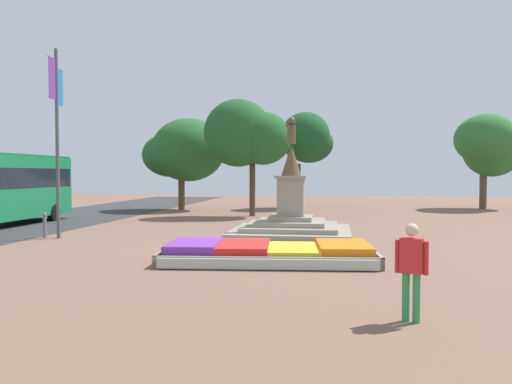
{
  "coord_description": "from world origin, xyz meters",
  "views": [
    {
      "loc": [
        3.65,
        -16.88,
        2.59
      ],
      "look_at": [
        0.94,
        0.93,
        1.9
      ],
      "focal_mm": 35.0,
      "sensor_mm": 36.0,
      "label": 1
    }
  ],
  "objects": [
    {
      "name": "ground_plane",
      "position": [
        0.0,
        0.0,
        0.0
      ],
      "size": [
        81.35,
        81.35,
        0.0
      ],
      "primitive_type": "plane",
      "color": "brown"
    },
    {
      "name": "flower_planter",
      "position": [
        1.79,
        -2.53,
        0.25
      ],
      "size": [
        6.44,
        3.32,
        0.57
      ],
      "color": "#38281C",
      "rests_on": "ground_plane"
    },
    {
      "name": "statue_monument",
      "position": [
        1.92,
        4.46,
        0.74
      ],
      "size": [
        5.01,
        5.01,
        4.98
      ],
      "color": "gray",
      "rests_on": "ground_plane"
    },
    {
      "name": "banner_pole",
      "position": [
        -7.06,
        1.39,
        4.12
      ],
      "size": [
        0.14,
        1.18,
        7.45
      ],
      "color": "#4C5156",
      "rests_on": "ground_plane"
    },
    {
      "name": "pedestrian_crossing_plaza",
      "position": [
        5.02,
        -8.0,
        1.0
      ],
      "size": [
        0.54,
        0.33,
        1.72
      ],
      "color": "#338C4C",
      "rests_on": "ground_plane"
    },
    {
      "name": "kerb_bollard_mid_b",
      "position": [
        -7.67,
        1.43,
        0.53
      ],
      "size": [
        0.15,
        0.15,
        1.02
      ],
      "color": "slate",
      "rests_on": "ground_plane"
    },
    {
      "name": "park_tree_far_left",
      "position": [
        -6.64,
        16.84,
        4.1
      ],
      "size": [
        5.97,
        4.83,
        6.39
      ],
      "color": "brown",
      "rests_on": "ground_plane"
    },
    {
      "name": "park_tree_behind_statue",
      "position": [
        1.75,
        19.99,
        5.0
      ],
      "size": [
        3.82,
        4.35,
        7.04
      ],
      "color": "brown",
      "rests_on": "ground_plane"
    },
    {
      "name": "park_tree_far_right",
      "position": [
        -1.43,
        12.48,
        4.87
      ],
      "size": [
        5.22,
        3.49,
        7.0
      ],
      "color": "#4C3823",
      "rests_on": "ground_plane"
    },
    {
      "name": "park_tree_street_side",
      "position": [
        14.76,
        21.28,
        4.79
      ],
      "size": [
        4.76,
        5.37,
        6.85
      ],
      "color": "brown",
      "rests_on": "ground_plane"
    }
  ]
}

